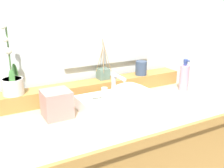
{
  "coord_description": "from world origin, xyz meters",
  "views": [
    {
      "loc": [
        -0.55,
        -1.09,
        1.43
      ],
      "look_at": [
        0.04,
        -0.02,
        1.04
      ],
      "focal_mm": 42.33,
      "sensor_mm": 36.0,
      "label": 1
    }
  ],
  "objects_px": {
    "potted_plant": "(13,83)",
    "soap_bar": "(97,95)",
    "tissue_box": "(57,104)",
    "sink_basin": "(128,108)",
    "reed_diffuser": "(103,73)",
    "tumbler_cup": "(141,68)",
    "lotion_bottle": "(184,77)"
  },
  "relations": [
    {
      "from": "potted_plant",
      "to": "lotion_bottle",
      "type": "height_order",
      "value": "potted_plant"
    },
    {
      "from": "tumbler_cup",
      "to": "lotion_bottle",
      "type": "relative_size",
      "value": 0.44
    },
    {
      "from": "potted_plant",
      "to": "reed_diffuser",
      "type": "xyz_separation_m",
      "value": [
        0.52,
        0.02,
        -0.03
      ]
    },
    {
      "from": "soap_bar",
      "to": "reed_diffuser",
      "type": "relative_size",
      "value": 0.29
    },
    {
      "from": "potted_plant",
      "to": "sink_basin",
      "type": "bearing_deg",
      "value": -33.39
    },
    {
      "from": "sink_basin",
      "to": "tissue_box",
      "type": "bearing_deg",
      "value": 157.22
    },
    {
      "from": "lotion_bottle",
      "to": "tissue_box",
      "type": "xyz_separation_m",
      "value": [
        -0.81,
        0.0,
        -0.02
      ]
    },
    {
      "from": "sink_basin",
      "to": "tumbler_cup",
      "type": "distance_m",
      "value": 0.43
    },
    {
      "from": "soap_bar",
      "to": "tissue_box",
      "type": "height_order",
      "value": "tissue_box"
    },
    {
      "from": "lotion_bottle",
      "to": "tissue_box",
      "type": "bearing_deg",
      "value": 179.77
    },
    {
      "from": "soap_bar",
      "to": "lotion_bottle",
      "type": "height_order",
      "value": "lotion_bottle"
    },
    {
      "from": "tumbler_cup",
      "to": "soap_bar",
      "type": "bearing_deg",
      "value": -154.6
    },
    {
      "from": "tissue_box",
      "to": "tumbler_cup",
      "type": "bearing_deg",
      "value": 16.02
    },
    {
      "from": "soap_bar",
      "to": "tissue_box",
      "type": "bearing_deg",
      "value": 175.39
    },
    {
      "from": "tumbler_cup",
      "to": "potted_plant",
      "type": "bearing_deg",
      "value": 179.35
    },
    {
      "from": "lotion_bottle",
      "to": "tissue_box",
      "type": "distance_m",
      "value": 0.81
    },
    {
      "from": "reed_diffuser",
      "to": "tissue_box",
      "type": "bearing_deg",
      "value": -149.65
    },
    {
      "from": "potted_plant",
      "to": "lotion_bottle",
      "type": "relative_size",
      "value": 1.75
    },
    {
      "from": "reed_diffuser",
      "to": "soap_bar",
      "type": "bearing_deg",
      "value": -123.68
    },
    {
      "from": "tumbler_cup",
      "to": "reed_diffuser",
      "type": "distance_m",
      "value": 0.25
    },
    {
      "from": "potted_plant",
      "to": "soap_bar",
      "type": "bearing_deg",
      "value": -28.51
    },
    {
      "from": "potted_plant",
      "to": "tissue_box",
      "type": "bearing_deg",
      "value": -48.42
    },
    {
      "from": "lotion_bottle",
      "to": "potted_plant",
      "type": "bearing_deg",
      "value": 169.11
    },
    {
      "from": "sink_basin",
      "to": "potted_plant",
      "type": "distance_m",
      "value": 0.59
    },
    {
      "from": "sink_basin",
      "to": "soap_bar",
      "type": "xyz_separation_m",
      "value": [
        -0.11,
        0.12,
        0.05
      ]
    },
    {
      "from": "tumbler_cup",
      "to": "reed_diffuser",
      "type": "relative_size",
      "value": 0.37
    },
    {
      "from": "sink_basin",
      "to": "tumbler_cup",
      "type": "relative_size",
      "value": 4.67
    },
    {
      "from": "tissue_box",
      "to": "soap_bar",
      "type": "bearing_deg",
      "value": -4.61
    },
    {
      "from": "sink_basin",
      "to": "reed_diffuser",
      "type": "xyz_separation_m",
      "value": [
        0.04,
        0.34,
        0.09
      ]
    },
    {
      "from": "sink_basin",
      "to": "tumbler_cup",
      "type": "bearing_deg",
      "value": 46.8
    },
    {
      "from": "sink_basin",
      "to": "tumbler_cup",
      "type": "height_order",
      "value": "sink_basin"
    },
    {
      "from": "sink_basin",
      "to": "tissue_box",
      "type": "distance_m",
      "value": 0.35
    }
  ]
}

